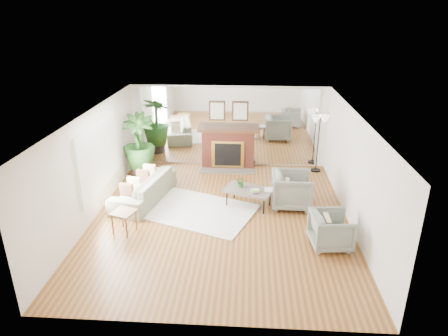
# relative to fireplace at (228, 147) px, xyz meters

# --- Properties ---
(ground) EXTENTS (7.00, 7.00, 0.00)m
(ground) POSITION_rel_fireplace_xyz_m (0.00, -3.26, -0.66)
(ground) COLOR brown
(ground) RESTS_ON ground
(wall_left) EXTENTS (0.02, 7.00, 2.50)m
(wall_left) POSITION_rel_fireplace_xyz_m (-2.99, -3.26, 0.59)
(wall_left) COLOR white
(wall_left) RESTS_ON ground
(wall_right) EXTENTS (0.02, 7.00, 2.50)m
(wall_right) POSITION_rel_fireplace_xyz_m (2.99, -3.26, 0.59)
(wall_right) COLOR white
(wall_right) RESTS_ON ground
(wall_back) EXTENTS (6.00, 0.02, 2.50)m
(wall_back) POSITION_rel_fireplace_xyz_m (0.00, 0.23, 0.59)
(wall_back) COLOR white
(wall_back) RESTS_ON ground
(mirror_panel) EXTENTS (5.40, 0.04, 2.40)m
(mirror_panel) POSITION_rel_fireplace_xyz_m (0.00, 0.21, 0.59)
(mirror_panel) COLOR silver
(mirror_panel) RESTS_ON wall_back
(window_panel) EXTENTS (0.04, 2.40, 1.50)m
(window_panel) POSITION_rel_fireplace_xyz_m (-2.96, -2.86, 0.69)
(window_panel) COLOR #B2E09E
(window_panel) RESTS_ON wall_left
(fireplace) EXTENTS (1.85, 0.83, 2.05)m
(fireplace) POSITION_rel_fireplace_xyz_m (0.00, 0.00, 0.00)
(fireplace) COLOR maroon
(fireplace) RESTS_ON ground
(area_rug) EXTENTS (3.04, 2.62, 0.03)m
(area_rug) POSITION_rel_fireplace_xyz_m (-0.55, -3.01, -0.65)
(area_rug) COLOR white
(area_rug) RESTS_ON ground
(coffee_table) EXTENTS (1.34, 1.05, 0.47)m
(coffee_table) POSITION_rel_fireplace_xyz_m (0.65, -2.62, -0.23)
(coffee_table) COLOR #655A50
(coffee_table) RESTS_ON ground
(sofa) EXTENTS (1.33, 2.41, 0.66)m
(sofa) POSITION_rel_fireplace_xyz_m (-2.04, -2.45, -0.33)
(sofa) COLOR gray
(sofa) RESTS_ON ground
(armchair_back) EXTENTS (0.99, 0.96, 0.89)m
(armchair_back) POSITION_rel_fireplace_xyz_m (1.73, -2.56, -0.22)
(armchair_back) COLOR gray
(armchair_back) RESTS_ON ground
(armchair_front) EXTENTS (0.90, 0.88, 0.75)m
(armchair_front) POSITION_rel_fireplace_xyz_m (2.38, -4.34, -0.29)
(armchair_front) COLOR gray
(armchair_front) RESTS_ON ground
(side_table) EXTENTS (0.58, 0.58, 0.52)m
(side_table) POSITION_rel_fireplace_xyz_m (-2.07, -4.08, -0.22)
(side_table) COLOR brown
(side_table) RESTS_ON ground
(potted_ficus) EXTENTS (1.09, 1.09, 1.88)m
(potted_ficus) POSITION_rel_fireplace_xyz_m (-2.54, -0.89, 0.35)
(potted_ficus) COLOR black
(potted_ficus) RESTS_ON ground
(floor_lamp) EXTENTS (0.57, 0.31, 1.74)m
(floor_lamp) POSITION_rel_fireplace_xyz_m (2.70, -0.16, 0.83)
(floor_lamp) COLOR black
(floor_lamp) RESTS_ON ground
(tabletop_plant) EXTENTS (0.30, 0.28, 0.28)m
(tabletop_plant) POSITION_rel_fireplace_xyz_m (0.46, -2.52, -0.05)
(tabletop_plant) COLOR #356425
(tabletop_plant) RESTS_ON coffee_table
(fruit_bowl) EXTENTS (0.24, 0.24, 0.06)m
(fruit_bowl) POSITION_rel_fireplace_xyz_m (0.80, -2.81, -0.16)
(fruit_bowl) COLOR brown
(fruit_bowl) RESTS_ON coffee_table
(book) EXTENTS (0.21, 0.28, 0.02)m
(book) POSITION_rel_fireplace_xyz_m (1.04, -2.66, -0.18)
(book) COLOR brown
(book) RESTS_ON coffee_table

